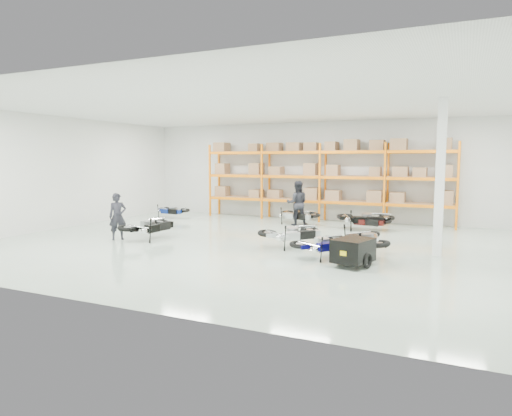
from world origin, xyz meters
The scene contains 14 objects.
room centered at (0.00, 0.00, 2.25)m, with size 18.00×18.00×18.00m.
pallet_rack centered at (0.00, 6.45, 2.26)m, with size 11.28×0.98×3.62m.
structural_column centered at (5.20, 0.50, 2.25)m, with size 0.25×0.25×4.50m, color white.
moto_blue_centre centered at (2.28, -1.16, 0.51)m, with size 0.74×1.66×1.01m, color #090853, non-canonical shape.
moto_silver_left centered at (0.93, -0.02, 0.56)m, with size 0.81×1.83×1.12m, color silver, non-canonical shape.
moto_black_far_left centered at (-4.08, -0.76, 0.59)m, with size 0.86×1.93×1.18m, color black, non-canonical shape.
moto_touring_right centered at (3.29, -0.27, 0.58)m, with size 0.85×1.90×1.16m, color black, non-canonical shape.
trailer centered at (3.29, -1.87, 0.42)m, with size 1.05×1.79×0.72m.
moto_back_a centered at (-6.79, 4.39, 0.48)m, with size 0.69×1.56×0.96m, color navy, non-canonical shape.
moto_back_b centered at (-0.65, 4.90, 0.53)m, with size 0.76×1.72×1.05m, color #A6ACB0, non-canonical shape.
moto_back_c centered at (2.34, 4.51, 0.59)m, with size 0.86×1.94×1.18m, color black, non-canonical shape.
moto_back_d centered at (2.40, 4.37, 0.49)m, with size 0.71×1.60×0.98m, color #3E0E0C, non-canonical shape.
person_left centered at (-5.05, -1.25, 0.81)m, with size 0.59×0.39×1.63m, color #22222A.
person_back centered at (-0.55, 4.64, 0.94)m, with size 0.92×0.71×1.89m, color black.
Camera 1 is at (5.85, -13.49, 2.77)m, focal length 32.00 mm.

